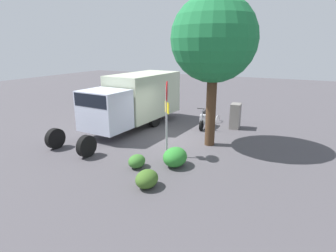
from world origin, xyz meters
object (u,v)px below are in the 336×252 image
object	(u,v)px
street_tree	(214,40)
bike_rack_hoop	(217,122)
motorcycle	(205,118)
utility_cabinet	(235,116)
stop_sign	(167,107)
box_truck_near	(134,98)

from	to	relation	value
street_tree	bike_rack_hoop	xyz separation A→B (m)	(-3.98, -0.82, -4.58)
motorcycle	street_tree	distance (m)	4.93
street_tree	utility_cabinet	distance (m)	5.04
motorcycle	bike_rack_hoop	bearing A→B (deg)	166.10
motorcycle	stop_sign	bearing A→B (deg)	-2.35
stop_sign	utility_cabinet	bearing A→B (deg)	164.11
stop_sign	utility_cabinet	xyz separation A→B (m)	(-5.29, 1.51, -1.36)
bike_rack_hoop	street_tree	bearing A→B (deg)	11.58
utility_cabinet	street_tree	bearing A→B (deg)	-7.26
street_tree	bike_rack_hoop	world-z (taller)	street_tree
motorcycle	street_tree	size ratio (longest dim) A/B	0.28
motorcycle	stop_sign	size ratio (longest dim) A/B	0.59
motorcycle	street_tree	xyz separation A→B (m)	(2.56, 1.10, 4.06)
box_truck_near	bike_rack_hoop	world-z (taller)	box_truck_near
motorcycle	street_tree	bearing A→B (deg)	20.98
street_tree	motorcycle	bearing A→B (deg)	-156.66
street_tree	utility_cabinet	bearing A→B (deg)	172.74
box_truck_near	motorcycle	world-z (taller)	box_truck_near
street_tree	utility_cabinet	size ratio (longest dim) A/B	4.72
stop_sign	box_truck_near	bearing A→B (deg)	-130.89
motorcycle	utility_cabinet	size ratio (longest dim) A/B	1.33
box_truck_near	stop_sign	distance (m)	4.72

